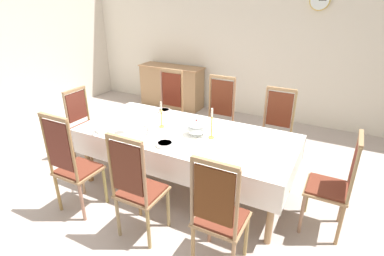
% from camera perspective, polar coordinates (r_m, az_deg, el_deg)
% --- Properties ---
extents(ground, '(7.75, 6.00, 0.04)m').
position_cam_1_polar(ground, '(4.03, -1.66, -11.63)').
color(ground, '#ACA098').
extents(back_wall, '(7.75, 0.08, 3.17)m').
position_cam_1_polar(back_wall, '(6.16, 12.74, 16.42)').
color(back_wall, silver).
rests_on(back_wall, ground).
extents(dining_table, '(2.63, 1.18, 0.78)m').
position_cam_1_polar(dining_table, '(3.72, -1.20, -1.85)').
color(dining_table, '#A37445').
rests_on(dining_table, ground).
extents(tablecloth, '(2.65, 1.20, 0.32)m').
position_cam_1_polar(tablecloth, '(3.72, -1.20, -1.83)').
color(tablecloth, white).
rests_on(tablecloth, dining_table).
extents(chair_south_a, '(0.44, 0.42, 1.23)m').
position_cam_1_polar(chair_south_a, '(3.59, -21.72, -6.27)').
color(chair_south_a, '#9D7654').
rests_on(chair_south_a, ground).
extents(chair_north_a, '(0.44, 0.42, 1.24)m').
position_cam_1_polar(chair_north_a, '(4.96, -4.50, 3.79)').
color(chair_north_a, '#957549').
rests_on(chair_north_a, ground).
extents(chair_south_b, '(0.44, 0.42, 1.19)m').
position_cam_1_polar(chair_south_b, '(3.05, -10.35, -10.77)').
color(chair_south_b, '#A27845').
rests_on(chair_south_b, ground).
extents(chair_north_b, '(0.44, 0.42, 1.23)m').
position_cam_1_polar(chair_north_b, '(4.58, 4.93, 1.99)').
color(chair_north_b, '#9E7A50').
rests_on(chair_north_b, ground).
extents(chair_south_c, '(0.44, 0.42, 1.18)m').
position_cam_1_polar(chair_south_c, '(2.69, 5.06, -15.84)').
color(chair_south_c, '#A26C4F').
rests_on(chair_south_c, ground).
extents(chair_north_c, '(0.44, 0.42, 1.17)m').
position_cam_1_polar(chair_north_c, '(4.35, 15.43, -0.33)').
color(chair_north_c, olive).
rests_on(chair_north_c, ground).
extents(chair_head_west, '(0.42, 0.44, 1.08)m').
position_cam_1_polar(chair_head_west, '(4.78, -19.52, 0.92)').
color(chair_head_west, '#9D6D4A').
rests_on(chair_head_west, ground).
extents(chair_head_east, '(0.42, 0.44, 1.13)m').
position_cam_1_polar(chair_head_east, '(3.40, 25.44, -9.37)').
color(chair_head_east, '#977057').
rests_on(chair_head_east, ground).
extents(soup_tureen, '(0.24, 0.24, 0.20)m').
position_cam_1_polar(soup_tureen, '(3.58, 0.85, 0.12)').
color(soup_tureen, white).
rests_on(soup_tureen, tablecloth).
extents(candlestick_west, '(0.07, 0.07, 0.34)m').
position_cam_1_polar(candlestick_west, '(3.80, -5.79, 2.04)').
color(candlestick_west, gold).
rests_on(candlestick_west, tablecloth).
extents(candlestick_east, '(0.07, 0.07, 0.37)m').
position_cam_1_polar(candlestick_east, '(3.49, 3.74, 0.33)').
color(candlestick_east, gold).
rests_on(candlestick_east, tablecloth).
extents(bowl_near_left, '(0.17, 0.17, 0.04)m').
position_cam_1_polar(bowl_near_left, '(4.34, -5.27, 3.30)').
color(bowl_near_left, white).
rests_on(bowl_near_left, tablecloth).
extents(bowl_near_right, '(0.19, 0.19, 0.04)m').
position_cam_1_polar(bowl_near_right, '(3.36, -5.16, -3.01)').
color(bowl_near_right, white).
rests_on(bowl_near_right, tablecloth).
extents(bowl_far_left, '(0.16, 0.16, 0.03)m').
position_cam_1_polar(bowl_far_left, '(3.86, -16.52, -0.39)').
color(bowl_far_left, white).
rests_on(bowl_far_left, tablecloth).
extents(spoon_primary, '(0.04, 0.18, 0.01)m').
position_cam_1_polar(spoon_primary, '(4.43, -6.37, 3.44)').
color(spoon_primary, gold).
rests_on(spoon_primary, tablecloth).
extents(spoon_secondary, '(0.03, 0.18, 0.01)m').
position_cam_1_polar(spoon_secondary, '(3.46, -6.70, -2.67)').
color(spoon_secondary, gold).
rests_on(spoon_secondary, tablecloth).
extents(sideboard, '(1.44, 0.48, 0.90)m').
position_cam_1_polar(sideboard, '(6.81, -3.84, 7.88)').
color(sideboard, '#9A764F').
rests_on(sideboard, ground).
extents(mounted_clock, '(0.33, 0.06, 0.33)m').
position_cam_1_polar(mounted_clock, '(5.86, 23.00, 21.31)').
color(mounted_clock, '#D1B251').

